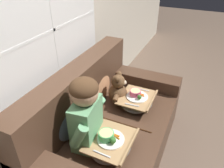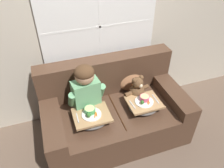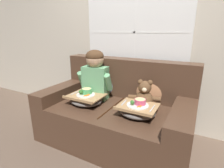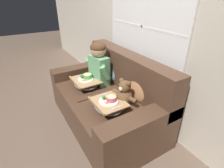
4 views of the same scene
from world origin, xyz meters
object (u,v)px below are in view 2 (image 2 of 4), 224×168
at_px(child_figure, 86,87).
at_px(couch, 113,111).
at_px(teddy_bear, 137,89).
at_px(throw_pillow_behind_child, 83,88).
at_px(lap_tray_teddy, 144,105).
at_px(throw_pillow_behind_teddy, 131,78).
at_px(lap_tray_child, 92,118).

bearing_deg(child_figure, couch, -4.49).
bearing_deg(teddy_bear, throw_pillow_behind_child, 162.21).
height_order(couch, child_figure, child_figure).
height_order(couch, throw_pillow_behind_child, couch).
bearing_deg(lap_tray_teddy, throw_pillow_behind_teddy, 90.07).
xyz_separation_m(couch, throw_pillow_behind_child, (-0.32, 0.23, 0.30)).
bearing_deg(teddy_bear, couch, -176.12).
bearing_deg(couch, throw_pillow_behind_child, 144.60).
relative_size(couch, lap_tray_child, 4.24).
relative_size(throw_pillow_behind_child, teddy_bear, 1.08).
bearing_deg(throw_pillow_behind_child, throw_pillow_behind_teddy, 0.00).
bearing_deg(lap_tray_child, couch, 30.19).
distance_m(teddy_bear, lap_tray_teddy, 0.22).
height_order(throw_pillow_behind_child, teddy_bear, throw_pillow_behind_child).
height_order(child_figure, teddy_bear, child_figure).
bearing_deg(teddy_bear, throw_pillow_behind_teddy, 90.29).
bearing_deg(child_figure, lap_tray_child, -90.29).
xyz_separation_m(child_figure, lap_tray_child, (-0.00, -0.21, -0.28)).
distance_m(teddy_bear, lap_tray_child, 0.69).
relative_size(lap_tray_child, lap_tray_teddy, 1.05).
xyz_separation_m(child_figure, lap_tray_teddy, (0.65, -0.21, -0.28)).
bearing_deg(lap_tray_child, lap_tray_teddy, -0.06).
bearing_deg(throw_pillow_behind_teddy, lap_tray_teddy, -89.93).
bearing_deg(throw_pillow_behind_teddy, throw_pillow_behind_child, 180.00).
bearing_deg(lap_tray_child, throw_pillow_behind_child, 89.87).
relative_size(throw_pillow_behind_child, child_figure, 0.62).
height_order(throw_pillow_behind_teddy, teddy_bear, throw_pillow_behind_teddy).
height_order(couch, teddy_bear, couch).
height_order(teddy_bear, lap_tray_child, teddy_bear).
distance_m(throw_pillow_behind_child, lap_tray_teddy, 0.78).
bearing_deg(throw_pillow_behind_teddy, child_figure, -162.45).
relative_size(throw_pillow_behind_teddy, child_figure, 0.61).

